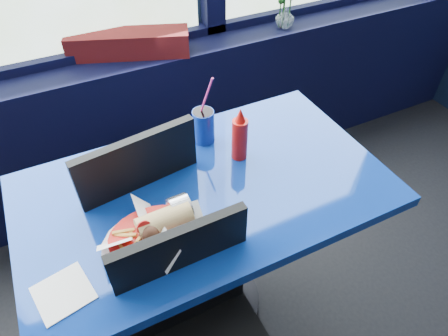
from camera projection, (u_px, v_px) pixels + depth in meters
window_sill at (83, 143)px, 2.02m from camera, size 5.00×0.26×0.80m
near_table at (207, 222)px, 1.43m from camera, size 1.20×0.70×0.75m
chair_near_back at (145, 200)px, 1.55m from camera, size 0.48×0.48×0.94m
planter_box at (128, 43)px, 1.82m from camera, size 0.56×0.32×0.11m
flower_vase at (285, 15)px, 2.04m from camera, size 0.12×0.13×0.21m
food_basket at (154, 233)px, 1.13m from camera, size 0.32×0.32×0.10m
ketchup_bottle at (240, 136)px, 1.36m from camera, size 0.05×0.05×0.20m
soda_cup at (204, 125)px, 1.44m from camera, size 0.08×0.08×0.27m
napkin at (63, 293)px, 1.03m from camera, size 0.16×0.16×0.00m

